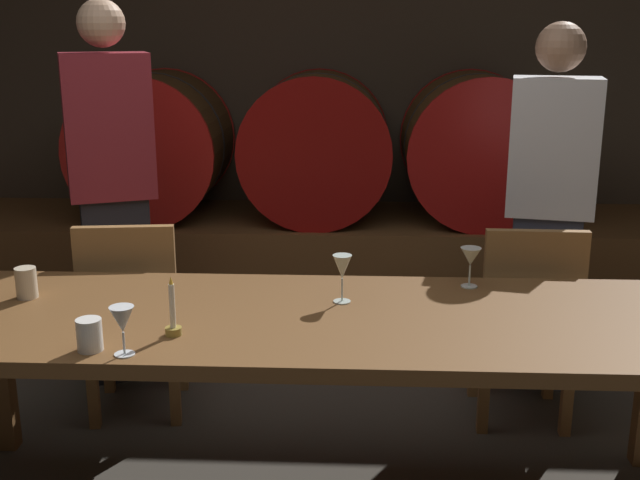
{
  "coord_description": "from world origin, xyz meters",
  "views": [
    {
      "loc": [
        0.26,
        -2.07,
        1.66
      ],
      "look_at": [
        0.13,
        0.56,
        0.93
      ],
      "focal_mm": 44.42,
      "sensor_mm": 36.0,
      "label": 1
    }
  ],
  "objects_px": {
    "cup_center": "(89,335)",
    "wine_barrel_right": "(477,147)",
    "wine_glass_center": "(342,268)",
    "chair_left": "(133,310)",
    "wine_barrel_left": "(154,145)",
    "wine_barrel_center": "(317,146)",
    "cup_left": "(26,283)",
    "guest_left": "(113,192)",
    "wine_glass_left": "(122,321)",
    "candle_center": "(173,319)",
    "chair_right": "(526,315)",
    "dining_table": "(314,333)",
    "wine_glass_right": "(471,258)",
    "guest_right": "(548,207)"
  },
  "relations": [
    {
      "from": "wine_glass_right",
      "to": "cup_center",
      "type": "relative_size",
      "value": 1.53
    },
    {
      "from": "wine_barrel_center",
      "to": "cup_center",
      "type": "distance_m",
      "value": 2.65
    },
    {
      "from": "chair_right",
      "to": "guest_right",
      "type": "height_order",
      "value": "guest_right"
    },
    {
      "from": "cup_center",
      "to": "wine_barrel_left",
      "type": "bearing_deg",
      "value": 99.98
    },
    {
      "from": "wine_glass_center",
      "to": "guest_left",
      "type": "bearing_deg",
      "value": 138.76
    },
    {
      "from": "guest_left",
      "to": "wine_glass_right",
      "type": "distance_m",
      "value": 1.71
    },
    {
      "from": "candle_center",
      "to": "wine_glass_left",
      "type": "height_order",
      "value": "candle_center"
    },
    {
      "from": "wine_barrel_left",
      "to": "cup_left",
      "type": "xyz_separation_m",
      "value": [
        0.09,
        -2.15,
        -0.16
      ]
    },
    {
      "from": "chair_right",
      "to": "guest_right",
      "type": "distance_m",
      "value": 0.58
    },
    {
      "from": "wine_barrel_left",
      "to": "dining_table",
      "type": "bearing_deg",
      "value": -64.24
    },
    {
      "from": "wine_barrel_right",
      "to": "cup_center",
      "type": "relative_size",
      "value": 9.06
    },
    {
      "from": "cup_left",
      "to": "wine_glass_left",
      "type": "bearing_deg",
      "value": -44.59
    },
    {
      "from": "wine_barrel_right",
      "to": "guest_left",
      "type": "bearing_deg",
      "value": -146.69
    },
    {
      "from": "wine_barrel_left",
      "to": "chair_right",
      "type": "distance_m",
      "value": 2.56
    },
    {
      "from": "cup_center",
      "to": "wine_glass_left",
      "type": "bearing_deg",
      "value": -14.76
    },
    {
      "from": "wine_glass_left",
      "to": "cup_center",
      "type": "distance_m",
      "value": 0.13
    },
    {
      "from": "wine_barrel_center",
      "to": "candle_center",
      "type": "relative_size",
      "value": 4.63
    },
    {
      "from": "dining_table",
      "to": "chair_left",
      "type": "xyz_separation_m",
      "value": [
        -0.8,
        0.65,
        -0.18
      ]
    },
    {
      "from": "cup_center",
      "to": "wine_barrel_right",
      "type": "bearing_deg",
      "value": 60.19
    },
    {
      "from": "cup_center",
      "to": "chair_left",
      "type": "bearing_deg",
      "value": 99.45
    },
    {
      "from": "guest_right",
      "to": "cup_left",
      "type": "xyz_separation_m",
      "value": [
        -2.01,
        -0.97,
        -0.07
      ]
    },
    {
      "from": "chair_left",
      "to": "guest_right",
      "type": "distance_m",
      "value": 1.89
    },
    {
      "from": "wine_barrel_right",
      "to": "wine_glass_center",
      "type": "height_order",
      "value": "wine_barrel_right"
    },
    {
      "from": "dining_table",
      "to": "wine_glass_left",
      "type": "distance_m",
      "value": 0.66
    },
    {
      "from": "cup_center",
      "to": "wine_barrel_center",
      "type": "bearing_deg",
      "value": 78.34
    },
    {
      "from": "wine_barrel_center",
      "to": "cup_left",
      "type": "xyz_separation_m",
      "value": [
        -0.91,
        -2.15,
        -0.16
      ]
    },
    {
      "from": "wine_glass_left",
      "to": "wine_glass_center",
      "type": "xyz_separation_m",
      "value": [
        0.62,
        0.48,
        0.02
      ]
    },
    {
      "from": "chair_left",
      "to": "guest_left",
      "type": "distance_m",
      "value": 0.62
    },
    {
      "from": "guest_right",
      "to": "wine_glass_center",
      "type": "distance_m",
      "value": 1.33
    },
    {
      "from": "wine_barrel_right",
      "to": "wine_glass_center",
      "type": "xyz_separation_m",
      "value": [
        -0.76,
        -2.14,
        -0.09
      ]
    },
    {
      "from": "wine_barrel_center",
      "to": "wine_glass_left",
      "type": "xyz_separation_m",
      "value": [
        -0.43,
        -2.62,
        -0.11
      ]
    },
    {
      "from": "dining_table",
      "to": "cup_center",
      "type": "xyz_separation_m",
      "value": [
        -0.64,
        -0.32,
        0.11
      ]
    },
    {
      "from": "guest_left",
      "to": "wine_glass_left",
      "type": "relative_size",
      "value": 11.91
    },
    {
      "from": "dining_table",
      "to": "chair_right",
      "type": "height_order",
      "value": "chair_right"
    },
    {
      "from": "wine_glass_center",
      "to": "cup_left",
      "type": "relative_size",
      "value": 1.55
    },
    {
      "from": "chair_right",
      "to": "wine_glass_center",
      "type": "xyz_separation_m",
      "value": [
        -0.76,
        -0.54,
        0.36
      ]
    },
    {
      "from": "wine_glass_left",
      "to": "wine_glass_right",
      "type": "height_order",
      "value": "same"
    },
    {
      "from": "chair_right",
      "to": "wine_glass_left",
      "type": "distance_m",
      "value": 1.75
    },
    {
      "from": "guest_right",
      "to": "wine_glass_center",
      "type": "bearing_deg",
      "value": 57.31
    },
    {
      "from": "wine_barrel_left",
      "to": "chair_left",
      "type": "relative_size",
      "value": 1.0
    },
    {
      "from": "chair_right",
      "to": "guest_right",
      "type": "bearing_deg",
      "value": -109.45
    },
    {
      "from": "wine_barrel_center",
      "to": "dining_table",
      "type": "bearing_deg",
      "value": -87.38
    },
    {
      "from": "cup_left",
      "to": "wine_barrel_right",
      "type": "bearing_deg",
      "value": 49.17
    },
    {
      "from": "chair_left",
      "to": "candle_center",
      "type": "distance_m",
      "value": 0.98
    },
    {
      "from": "wine_glass_right",
      "to": "cup_center",
      "type": "distance_m",
      "value": 1.35
    },
    {
      "from": "wine_barrel_right",
      "to": "cup_left",
      "type": "xyz_separation_m",
      "value": [
        -1.86,
        -2.15,
        -0.16
      ]
    },
    {
      "from": "chair_right",
      "to": "wine_glass_left",
      "type": "xyz_separation_m",
      "value": [
        -1.38,
        -1.02,
        0.35
      ]
    },
    {
      "from": "wine_barrel_left",
      "to": "wine_barrel_center",
      "type": "bearing_deg",
      "value": 0.0
    },
    {
      "from": "chair_left",
      "to": "wine_glass_center",
      "type": "height_order",
      "value": "wine_glass_center"
    },
    {
      "from": "wine_barrel_right",
      "to": "guest_right",
      "type": "height_order",
      "value": "guest_right"
    }
  ]
}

